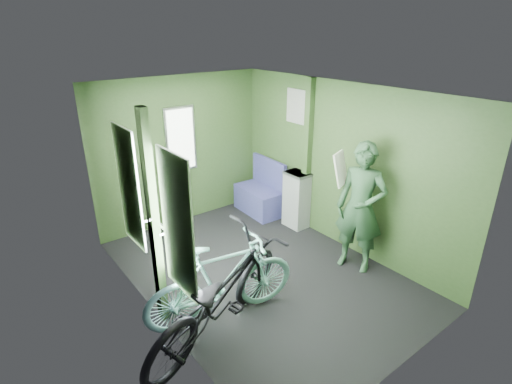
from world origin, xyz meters
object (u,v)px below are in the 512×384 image
Objects in this scene: passenger at (360,208)px; bench_seat at (260,197)px; bicycle_black at (221,337)px; bicycle_mint at (224,320)px; waste_box at (296,200)px.

passenger is 2.16m from bench_seat.
bicycle_black is 2.24× the size of bench_seat.
passenger reaches higher than bicycle_mint.
bicycle_black is 1.21× the size of bicycle_mint.
bicycle_black is 3.05m from bench_seat.
bench_seat reaches higher than bicycle_black.
passenger is (1.96, -0.18, 0.85)m from bicycle_mint.
bench_seat is at bearing 98.66° from waste_box.
bicycle_black is at bearing 151.97° from bicycle_mint.
bench_seat is (2.19, 2.11, 0.27)m from bicycle_black.
bicycle_mint is at bearing -58.95° from bicycle_black.
bench_seat is at bearing -65.99° from bicycle_black.
passenger reaches higher than bench_seat.
bicycle_black is 2.27× the size of waste_box.
bench_seat reaches higher than waste_box.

